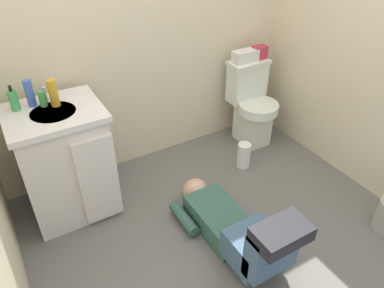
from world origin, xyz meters
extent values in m
cube|color=#63605A|center=(0.00, 0.00, -0.02)|extent=(2.98, 2.95, 0.04)
cube|color=beige|center=(0.00, 1.02, 1.20)|extent=(2.64, 0.08, 2.40)
cube|color=beige|center=(1.28, 0.00, 1.20)|extent=(0.08, 1.95, 2.40)
cube|color=silver|center=(0.87, 0.69, 0.19)|extent=(0.22, 0.30, 0.38)
cylinder|color=silver|center=(0.87, 0.63, 0.38)|extent=(0.35, 0.35, 0.08)
cube|color=silver|center=(0.87, 0.82, 0.55)|extent=(0.34, 0.17, 0.34)
cube|color=silver|center=(0.87, 0.82, 0.73)|extent=(0.36, 0.19, 0.03)
cube|color=silver|center=(-0.81, 0.65, 0.39)|extent=(0.56, 0.48, 0.78)
cube|color=silver|center=(-0.81, 0.65, 0.80)|extent=(0.60, 0.52, 0.04)
cylinder|color=silver|center=(-0.81, 0.63, 0.79)|extent=(0.28, 0.28, 0.05)
cube|color=silver|center=(-0.66, 0.40, 0.37)|extent=(0.26, 0.03, 0.66)
cylinder|color=silver|center=(-0.81, 0.79, 0.87)|extent=(0.02, 0.02, 0.10)
cube|color=#33594C|center=(0.00, -0.08, 0.09)|extent=(0.29, 0.52, 0.17)
sphere|color=tan|center=(0.00, 0.25, 0.10)|extent=(0.19, 0.19, 0.19)
cube|color=#3E5A74|center=(0.00, -0.44, 0.18)|extent=(0.31, 0.28, 0.20)
cube|color=#3E5A74|center=(0.00, -0.58, 0.30)|extent=(0.31, 0.12, 0.32)
cube|color=black|center=(0.00, -0.63, 0.47)|extent=(0.31, 0.19, 0.09)
cylinder|color=#33594C|center=(-0.19, 0.08, 0.06)|extent=(0.08, 0.30, 0.08)
cube|color=silver|center=(0.83, 0.82, 0.80)|extent=(0.22, 0.11, 0.10)
cube|color=#B22D3F|center=(0.98, 0.82, 0.81)|extent=(0.12, 0.09, 0.11)
cylinder|color=#3FA556|center=(-1.00, 0.77, 0.89)|extent=(0.06, 0.06, 0.13)
cylinder|color=black|center=(-1.00, 0.77, 0.97)|extent=(0.02, 0.02, 0.04)
cylinder|color=#4461BE|center=(-0.90, 0.78, 0.91)|extent=(0.05, 0.05, 0.17)
cylinder|color=#4A9E4D|center=(-0.84, 0.74, 0.87)|extent=(0.05, 0.05, 0.10)
cylinder|color=gold|center=(-0.77, 0.70, 0.91)|extent=(0.06, 0.06, 0.18)
cylinder|color=white|center=(0.57, 0.41, 0.11)|extent=(0.11, 0.11, 0.22)
camera|label=1|loc=(-1.06, -1.52, 1.95)|focal=34.21mm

